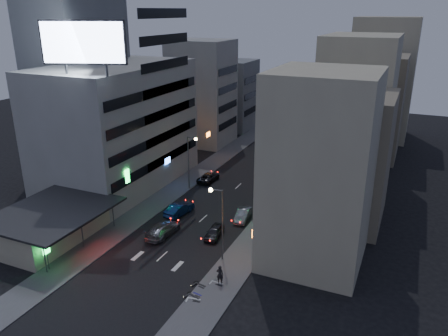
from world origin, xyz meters
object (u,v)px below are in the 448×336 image
Objects in this scene: road_car_blue at (179,209)px; scooter_black_b at (206,281)px; person at (220,274)px; parked_car_left at (208,177)px; scooter_blue at (202,291)px; scooter_black_a at (200,293)px; scooter_silver_a at (201,294)px; road_car_silver at (163,229)px; scooter_silver_b at (224,279)px; parked_car_right_near at (214,232)px; parked_car_right_mid at (243,215)px; parked_car_right_far at (280,175)px.

scooter_black_b is at bearing 135.76° from road_car_blue.
scooter_black_b is (-0.97, -1.03, -0.39)m from person.
scooter_blue is at bearing 115.66° from parked_car_left.
scooter_black_a is at bearing 71.93° from person.
scooter_blue is (-0.18, 0.57, -0.10)m from scooter_silver_a.
road_car_silver reaches higher than scooter_silver_b.
scooter_blue is 0.86× the size of scooter_black_b.
parked_car_right_near is 17.91m from parked_car_left.
parked_car_right_mid reaches higher than parked_car_right_far.
parked_car_left is at bearing 15.58° from scooter_silver_a.
person reaches higher than parked_car_right_near.
parked_car_right_far is at bearing -107.85° from road_car_blue.
parked_car_left is 2.41× the size of person.
parked_car_right_mid is 2.15× the size of person.
scooter_black_a reaches higher than parked_car_left.
scooter_black_b is (2.11, -14.89, 0.01)m from parked_car_right_mid.
road_car_blue is 16.60m from scooter_silver_b.
parked_car_right_mid is at bearing -83.93° from person.
scooter_blue is at bearing -93.58° from parked_car_right_far.
parked_car_right_near is at bearing 37.31° from scooter_black_a.
parked_car_right_near is at bearing 29.34° from scooter_blue.
parked_car_right_near is at bearing 159.08° from road_car_blue.
road_car_blue reaches higher than scooter_black_a.
road_car_blue is at bearing 53.86° from scooter_black_a.
scooter_black_a is 1.06× the size of scooter_silver_a.
person reaches higher than parked_car_right_far.
scooter_black_a reaches higher than scooter_black_b.
parked_car_right_near is 2.41× the size of scooter_blue.
parked_car_right_mid is at bearing 70.04° from parked_car_right_near.
parked_car_right_mid is 2.17× the size of scooter_silver_b.
parked_car_left reaches higher than scooter_silver_b.
scooter_silver_a is at bearing 138.78° from road_car_silver.
parked_car_right_mid is at bearing -158.94° from road_car_blue.
parked_car_right_near reaches higher than scooter_blue.
scooter_blue is at bearing -88.58° from parked_car_right_mid.
parked_car_right_near is 0.89× the size of parked_car_right_far.
scooter_silver_a is (2.56, -16.90, 0.03)m from parked_car_right_mid.
parked_car_right_mid is 10.49m from road_car_silver.
scooter_black_b is at bearing 130.83° from scooter_silver_b.
parked_car_right_near reaches higher than scooter_silver_b.
scooter_silver_a is (9.73, -9.24, -0.06)m from road_car_silver.
parked_car_left is at bearing -68.29° from person.
scooter_black_a reaches higher than scooter_silver_a.
scooter_black_a is at bearing -161.73° from scooter_blue.
scooter_blue is at bearing 159.58° from scooter_silver_b.
parked_car_right_near is 5.79m from parked_car_right_mid.
person is at bearing 151.10° from road_car_silver.
road_car_blue is at bearing 98.76° from parked_car_left.
scooter_silver_b is at bearing -91.14° from parked_car_right_far.
scooter_silver_b is at bearing -42.51° from scooter_black_b.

